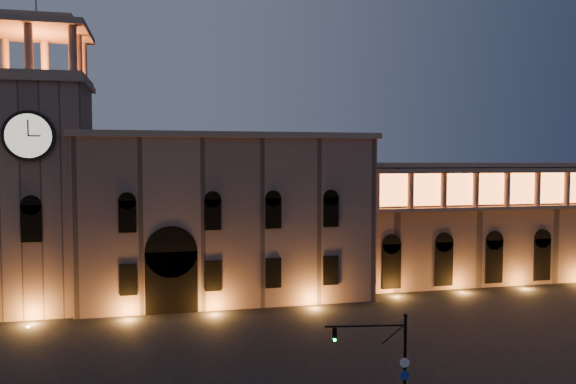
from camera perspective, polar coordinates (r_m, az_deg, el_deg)
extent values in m
plane|color=black|center=(42.31, 0.24, -17.23)|extent=(160.00, 160.00, 0.00)
cube|color=#806154|center=(61.31, -6.31, -2.66)|extent=(30.00, 12.00, 17.00)
cube|color=gray|center=(61.04, -6.36, 5.58)|extent=(30.80, 12.80, 0.60)
cube|color=black|center=(56.44, -11.76, -8.88)|extent=(5.00, 1.40, 6.00)
cylinder|color=black|center=(55.89, -11.79, -5.88)|extent=(5.00, 1.40, 5.00)
cube|color=orange|center=(56.28, -11.75, -9.13)|extent=(4.20, 0.20, 5.00)
cube|color=#806154|center=(60.78, -23.81, -0.61)|extent=(9.00, 9.00, 22.00)
cube|color=gray|center=(61.11, -24.06, 9.98)|extent=(9.80, 9.80, 0.50)
cylinder|color=black|center=(56.11, -24.85, 5.20)|extent=(4.60, 0.35, 4.60)
cylinder|color=beige|center=(55.97, -24.88, 5.20)|extent=(4.00, 0.12, 4.00)
cube|color=gray|center=(61.17, -24.07, 10.44)|extent=(9.40, 9.40, 0.50)
cube|color=orange|center=(61.21, -24.07, 10.72)|extent=(6.80, 6.80, 0.15)
cylinder|color=gray|center=(57.85, -24.86, 13.21)|extent=(0.76, 0.76, 4.20)
cylinder|color=gray|center=(57.22, -21.03, 13.41)|extent=(0.76, 0.76, 4.20)
cylinder|color=gray|center=(65.98, -26.78, 11.89)|extent=(0.76, 0.76, 4.20)
cylinder|color=gray|center=(65.21, -23.46, 12.08)|extent=(0.76, 0.76, 4.20)
cylinder|color=gray|center=(64.65, -20.07, 12.23)|extent=(0.76, 0.76, 4.20)
cylinder|color=gray|center=(60.93, -20.52, 12.78)|extent=(0.76, 0.76, 4.20)
cube|color=gray|center=(61.96, -24.17, 14.80)|extent=(9.80, 9.80, 0.60)
cube|color=gray|center=(62.09, -24.19, 15.34)|extent=(7.50, 7.50, 0.60)
cylinder|color=black|center=(62.62, -24.24, 17.40)|extent=(0.10, 0.10, 4.00)
cube|color=#7C5C4F|center=(75.27, 20.19, -2.89)|extent=(40.00, 10.00, 14.00)
cube|color=gray|center=(74.86, 20.30, 2.64)|extent=(40.60, 10.60, 0.50)
cube|color=gray|center=(70.54, 22.67, -1.46)|extent=(40.00, 1.20, 0.40)
cube|color=gray|center=(70.34, 22.75, 2.03)|extent=(40.00, 1.40, 0.50)
cube|color=orange|center=(70.85, 22.45, 0.34)|extent=(38.00, 0.15, 3.60)
cylinder|color=gray|center=(61.66, 9.00, 0.15)|extent=(0.70, 0.70, 4.00)
cylinder|color=gray|center=(63.26, 12.36, 0.19)|extent=(0.70, 0.70, 4.00)
cylinder|color=gray|center=(65.08, 15.54, 0.23)|extent=(0.70, 0.70, 4.00)
cylinder|color=gray|center=(67.08, 18.55, 0.27)|extent=(0.70, 0.70, 4.00)
cylinder|color=gray|center=(69.26, 21.37, 0.30)|extent=(0.70, 0.70, 4.00)
cylinder|color=gray|center=(71.59, 24.01, 0.34)|extent=(0.70, 0.70, 4.00)
cylinder|color=gray|center=(74.07, 26.48, 0.36)|extent=(0.70, 0.70, 4.00)
cylinder|color=black|center=(33.03, 11.77, -17.55)|extent=(0.18, 0.18, 6.24)
sphere|color=black|center=(32.04, 11.84, -12.18)|extent=(0.25, 0.25, 0.25)
cylinder|color=black|center=(31.68, 7.83, -13.33)|extent=(4.41, 0.82, 0.11)
cube|color=black|center=(31.52, 4.72, -14.24)|extent=(0.30, 0.29, 0.76)
cylinder|color=#0CE53F|center=(31.46, 4.75, -14.75)|extent=(0.17, 0.10, 0.16)
cylinder|color=silver|center=(32.69, 11.76, -16.61)|extent=(0.53, 0.12, 0.53)
cylinder|color=navy|center=(32.94, 11.75, -17.78)|extent=(0.53, 0.12, 0.53)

